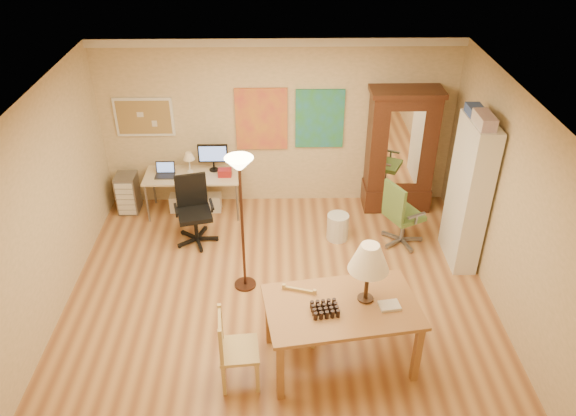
{
  "coord_description": "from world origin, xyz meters",
  "views": [
    {
      "loc": [
        0.01,
        -5.6,
        4.88
      ],
      "look_at": [
        0.12,
        0.3,
        1.19
      ],
      "focal_mm": 35.0,
      "sensor_mm": 36.0,
      "label": 1
    }
  ],
  "objects_px": {
    "bookshelf": "(468,194)",
    "armoire": "(399,158)",
    "computer_desk": "(196,188)",
    "office_chair_black": "(196,225)",
    "dining_table": "(352,292)",
    "office_chair_green": "(401,227)"
  },
  "relations": [
    {
      "from": "bookshelf",
      "to": "armoire",
      "type": "bearing_deg",
      "value": 114.41
    },
    {
      "from": "computer_desk",
      "to": "bookshelf",
      "type": "distance_m",
      "value": 4.13
    },
    {
      "from": "computer_desk",
      "to": "armoire",
      "type": "height_order",
      "value": "armoire"
    },
    {
      "from": "computer_desk",
      "to": "office_chair_black",
      "type": "relative_size",
      "value": 1.45
    },
    {
      "from": "dining_table",
      "to": "computer_desk",
      "type": "distance_m",
      "value": 3.86
    },
    {
      "from": "armoire",
      "to": "dining_table",
      "type": "bearing_deg",
      "value": -109.1
    },
    {
      "from": "dining_table",
      "to": "office_chair_green",
      "type": "xyz_separation_m",
      "value": [
        1.02,
        2.24,
        -0.7
      ]
    },
    {
      "from": "office_chair_green",
      "to": "bookshelf",
      "type": "height_order",
      "value": "bookshelf"
    },
    {
      "from": "armoire",
      "to": "bookshelf",
      "type": "distance_m",
      "value": 1.56
    },
    {
      "from": "computer_desk",
      "to": "bookshelf",
      "type": "relative_size",
      "value": 0.71
    },
    {
      "from": "office_chair_green",
      "to": "bookshelf",
      "type": "xyz_separation_m",
      "value": [
        0.76,
        -0.37,
        0.77
      ]
    },
    {
      "from": "dining_table",
      "to": "office_chair_black",
      "type": "bearing_deg",
      "value": 130.14
    },
    {
      "from": "office_chair_green",
      "to": "armoire",
      "type": "height_order",
      "value": "armoire"
    },
    {
      "from": "office_chair_black",
      "to": "bookshelf",
      "type": "distance_m",
      "value": 3.89
    },
    {
      "from": "armoire",
      "to": "bookshelf",
      "type": "xyz_separation_m",
      "value": [
        0.64,
        -1.41,
        0.18
      ]
    },
    {
      "from": "dining_table",
      "to": "office_chair_green",
      "type": "distance_m",
      "value": 2.56
    },
    {
      "from": "computer_desk",
      "to": "bookshelf",
      "type": "bearing_deg",
      "value": -18.96
    },
    {
      "from": "office_chair_black",
      "to": "office_chair_green",
      "type": "xyz_separation_m",
      "value": [
        3.02,
        -0.13,
        0.0
      ]
    },
    {
      "from": "dining_table",
      "to": "bookshelf",
      "type": "relative_size",
      "value": 0.84
    },
    {
      "from": "armoire",
      "to": "bookshelf",
      "type": "relative_size",
      "value": 0.95
    },
    {
      "from": "dining_table",
      "to": "armoire",
      "type": "xyz_separation_m",
      "value": [
        1.14,
        3.29,
        -0.1
      ]
    },
    {
      "from": "dining_table",
      "to": "bookshelf",
      "type": "bearing_deg",
      "value": 46.54
    }
  ]
}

